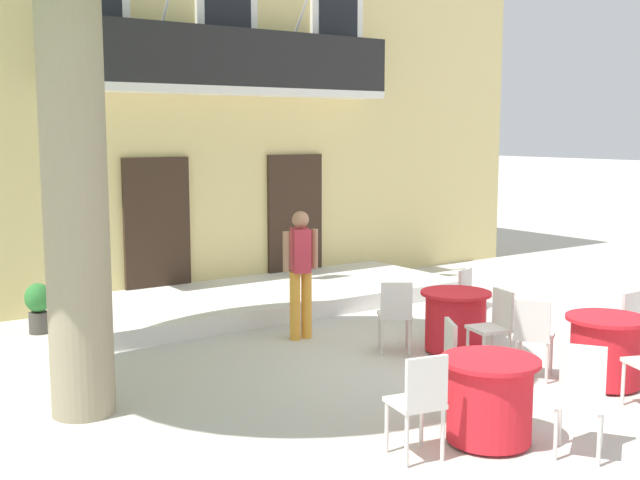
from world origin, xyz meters
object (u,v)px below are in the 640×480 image
Objects in this scene: cafe_chair_front_0 at (533,333)px; cafe_table_middle at (489,400)px; cafe_chair_middle_0 at (581,392)px; ground_planter_left at (38,305)px; cafe_chair_middle_2 at (420,399)px; pedestrian_near_entrance at (301,267)px; cafe_chair_near_tree_1 at (395,312)px; cafe_chair_middle_1 at (461,360)px; cafe_chair_near_tree_0 at (472,298)px; cafe_chair_front_2 at (640,326)px; cafe_chair_near_tree_2 at (495,323)px; cafe_table_near_tree at (455,321)px; cafe_table_front at (606,350)px.

cafe_table_middle is at bearing -150.41° from cafe_chair_front_0.
ground_planter_left is at bearing 111.10° from cafe_chair_middle_0.
cafe_chair_front_0 is 1.33× the size of ground_planter_left.
cafe_chair_middle_2 is 0.54× the size of pedestrian_near_entrance.
cafe_chair_middle_1 is at bearing -113.06° from cafe_chair_near_tree_1.
cafe_chair_near_tree_0 is at bearing 58.03° from cafe_chair_middle_0.
cafe_chair_front_0 is at bearing 20.11° from cafe_chair_middle_2.
ground_planter_left is at bearing 102.77° from cafe_chair_middle_2.
ground_planter_left is (-3.28, 3.53, -0.15)m from cafe_chair_near_tree_1.
ground_planter_left is at bearing 131.69° from cafe_chair_front_2.
cafe_chair_near_tree_1 is at bearing 109.31° from cafe_chair_front_0.
cafe_chair_middle_1 is at bearing 96.59° from cafe_chair_middle_0.
cafe_chair_middle_1 is at bearing -167.92° from cafe_chair_front_0.
cafe_chair_front_0 is at bearing 157.16° from cafe_chair_front_2.
cafe_chair_near_tree_0 is at bearing -37.46° from ground_planter_left.
cafe_chair_middle_2 is at bearing -150.58° from cafe_chair_middle_1.
cafe_chair_middle_2 is at bearing -159.89° from cafe_chair_front_0.
cafe_chair_middle_2 is at bearing -149.52° from cafe_chair_near_tree_2.
cafe_table_near_tree is 0.95× the size of cafe_chair_front_0.
cafe_chair_near_tree_1 is 1.05× the size of cafe_table_middle.
cafe_table_near_tree is at bearing 101.03° from cafe_table_front.
cafe_chair_near_tree_0 is at bearing 38.32° from cafe_chair_middle_2.
cafe_chair_near_tree_0 is 2.27m from cafe_table_front.
cafe_table_middle is at bearing -5.56° from cafe_chair_middle_2.
cafe_chair_near_tree_2 is 0.54m from cafe_chair_front_0.
cafe_table_near_tree is at bearing -151.28° from cafe_chair_near_tree_0.
cafe_table_near_tree is at bearing 81.31° from cafe_chair_near_tree_2.
cafe_chair_near_tree_1 is 1.00× the size of cafe_chair_middle_1.
cafe_table_front is 1.26× the size of ground_planter_left.
cafe_chair_front_0 reaches higher than ground_planter_left.
cafe_chair_middle_2 is (-3.23, -2.55, 0.00)m from cafe_chair_near_tree_0.
cafe_chair_near_tree_1 is at bearing -47.15° from ground_planter_left.
cafe_chair_middle_0 reaches higher than cafe_table_middle.
cafe_table_middle is 0.77m from cafe_chair_middle_1.
ground_planter_left is at bearing 135.39° from cafe_table_near_tree.
cafe_chair_middle_1 is 3.24m from pedestrian_near_entrance.
cafe_chair_near_tree_0 is 2.29m from pedestrian_near_entrance.
cafe_chair_middle_1 is (-0.82, -1.94, 0.00)m from cafe_chair_near_tree_1.
cafe_chair_near_tree_0 is 5.80m from ground_planter_left.
cafe_table_near_tree is 0.95× the size of cafe_chair_middle_0.
ground_planter_left is 3.60m from pedestrian_near_entrance.
cafe_table_middle is 2.21m from cafe_table_front.
cafe_chair_near_tree_2 is 1.05× the size of cafe_table_front.
cafe_chair_near_tree_2 is 1.00× the size of cafe_chair_middle_2.
cafe_table_near_tree is at bearing -28.14° from cafe_chair_near_tree_1.
cafe_table_near_tree reaches higher than ground_planter_left.
cafe_chair_near_tree_1 and cafe_chair_middle_2 have the same top height.
cafe_chair_near_tree_1 is 2.79m from cafe_chair_front_2.
cafe_table_front is (2.93, 0.31, -0.14)m from cafe_chair_middle_2.
cafe_chair_middle_0 is (0.47, -0.59, 0.14)m from cafe_table_middle.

